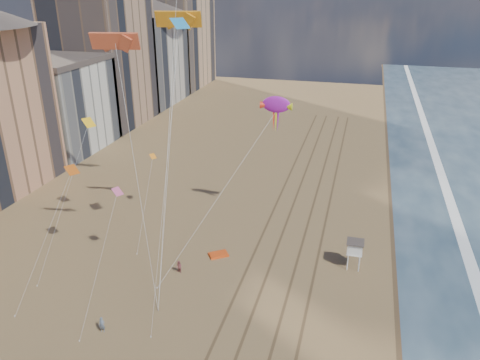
# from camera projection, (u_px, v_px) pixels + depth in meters

# --- Properties ---
(wet_sand) EXTENTS (260.00, 260.00, 0.00)m
(wet_sand) POSITION_uv_depth(u_px,v_px,m) (424.00, 222.00, 62.48)
(wet_sand) COLOR #42301E
(wet_sand) RESTS_ON ground
(foam) EXTENTS (260.00, 260.00, 0.00)m
(foam) POSITION_uv_depth(u_px,v_px,m) (458.00, 226.00, 61.47)
(foam) COLOR white
(foam) RESTS_ON ground
(tracks) EXTENTS (7.68, 120.00, 0.01)m
(tracks) POSITION_uv_depth(u_px,v_px,m) (290.00, 243.00, 57.56)
(tracks) COLOR brown
(tracks) RESTS_ON ground
(buildings) EXTENTS (34.72, 131.35, 29.00)m
(buildings) POSITION_uv_depth(u_px,v_px,m) (88.00, 66.00, 95.37)
(buildings) COLOR #C6B284
(buildings) RESTS_ON ground
(lifeguard_stand) EXTENTS (1.87, 1.87, 3.38)m
(lifeguard_stand) POSITION_uv_depth(u_px,v_px,m) (355.00, 248.00, 51.61)
(lifeguard_stand) COLOR white
(lifeguard_stand) RESTS_ON ground
(grounded_kite) EXTENTS (2.57, 2.39, 0.25)m
(grounded_kite) POSITION_uv_depth(u_px,v_px,m) (218.00, 255.00, 54.89)
(grounded_kite) COLOR #E04512
(grounded_kite) RESTS_ON ground
(show_kite) EXTENTS (6.48, 8.59, 24.22)m
(show_kite) POSITION_uv_depth(u_px,v_px,m) (276.00, 105.00, 54.91)
(show_kite) COLOR #AF1CB7
(show_kite) RESTS_ON ground
(kite_flyer_a) EXTENTS (0.63, 0.48, 1.56)m
(kite_flyer_a) POSITION_uv_depth(u_px,v_px,m) (102.00, 325.00, 42.76)
(kite_flyer_a) COLOR slate
(kite_flyer_a) RESTS_ON ground
(kite_flyer_b) EXTENTS (0.91, 0.85, 1.51)m
(kite_flyer_b) POSITION_uv_depth(u_px,v_px,m) (179.00, 267.00, 51.38)
(kite_flyer_b) COLOR #984D50
(kite_flyer_b) RESTS_ON ground
(small_kites) EXTENTS (16.71, 14.82, 18.35)m
(small_kites) POSITION_uv_depth(u_px,v_px,m) (119.00, 122.00, 48.39)
(small_kites) COLOR orange
(small_kites) RESTS_ON ground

